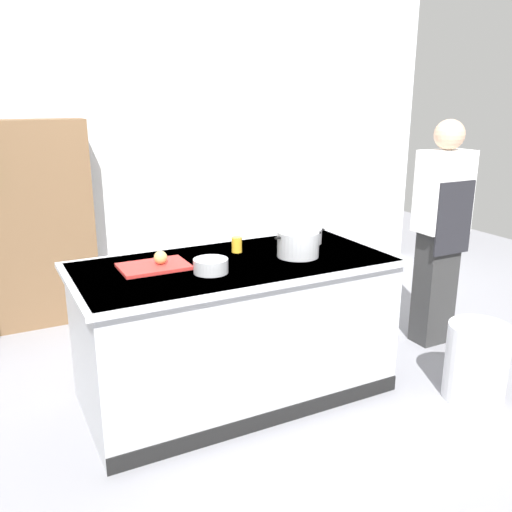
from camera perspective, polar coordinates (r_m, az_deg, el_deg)
name	(u,v)px	position (r m, az deg, el deg)	size (l,w,h in m)	color
ground_plane	(236,392)	(3.75, -2.06, -13.85)	(10.00, 10.00, 0.00)	gray
back_wall	(136,139)	(5.23, -12.31, 11.79)	(6.40, 0.12, 3.00)	silver
counter_island	(236,327)	(3.54, -2.13, -7.34)	(1.98, 0.98, 0.90)	#B7BABF
cutting_board	(154,266)	(3.31, -10.52, -1.08)	(0.40, 0.28, 0.02)	red
onion	(161,257)	(3.31, -9.85, -0.15)	(0.08, 0.08, 0.08)	tan
stock_pot	(298,244)	(3.48, 4.37, 1.26)	(0.33, 0.26, 0.16)	#B7BABF
sauce_pan	(310,236)	(3.81, 5.63, 2.07)	(0.22, 0.16, 0.10)	#99999E
mixing_bowl	(211,266)	(3.18, -4.70, -1.01)	(0.20, 0.20, 0.08)	#B7BABF
juice_cup	(237,245)	(3.58, -2.01, 1.18)	(0.07, 0.07, 0.10)	yellow
trash_bin	(476,362)	(3.84, 21.84, -10.15)	(0.39, 0.39, 0.50)	silver
person_chef	(441,229)	(4.37, 18.56, 2.66)	(0.38, 0.25, 1.72)	#323232
bookshelf	(23,227)	(4.86, -22.99, 2.78)	(1.10, 0.31, 1.70)	brown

